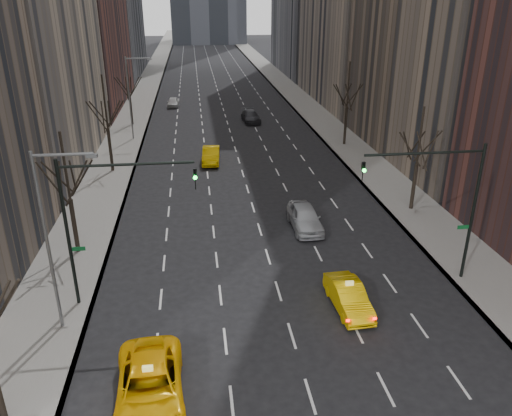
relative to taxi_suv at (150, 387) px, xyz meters
name	(u,v)px	position (x,y,z in m)	size (l,w,h in m)	color
sidewalk_left	(143,98)	(-5.75, 65.52, -0.74)	(4.50, 320.00, 0.15)	slate
sidewalk_right	(294,94)	(18.75, 65.52, -0.74)	(4.50, 320.00, 0.15)	slate
tree_lw_b	(70,199)	(-5.50, 13.52, 2.91)	(3.36, 3.50, 7.82)	black
tree_lw_c	(108,129)	(-5.50, 29.52, 3.22)	(3.36, 3.50, 8.74)	black
tree_lw_d	(130,97)	(-5.50, 47.52, 2.75)	(3.36, 3.50, 7.36)	black
tree_rw_b	(417,164)	(18.50, 17.52, 2.91)	(3.36, 3.50, 7.82)	black
tree_rw_c	(347,109)	(18.50, 35.52, 3.22)	(3.36, 3.50, 8.74)	black
traffic_mast_left	(99,209)	(-2.61, 7.52, 4.68)	(6.69, 0.39, 8.00)	black
traffic_mast_right	(447,193)	(15.60, 7.52, 4.68)	(6.69, 0.39, 8.00)	black
streetlight_near	(52,226)	(-4.34, 5.52, 4.81)	(2.83, 0.22, 9.00)	slate
streetlight_far	(132,90)	(-4.34, 40.52, 4.81)	(2.83, 0.22, 9.00)	slate
taxi_suv	(150,387)	(0.00, 0.00, 0.00)	(2.69, 5.84, 1.62)	#FFB905
taxi_sedan	(348,297)	(9.86, 5.45, -0.10)	(1.50, 4.30, 1.42)	#FAC305
silver_sedan_ahead	(305,218)	(9.68, 15.33, 0.02)	(1.96, 4.88, 1.66)	#A6A9AE
far_taxi	(211,155)	(3.74, 31.18, -0.05)	(1.61, 4.62, 1.52)	#DEAC04
far_suv_grey	(251,116)	(9.53, 47.51, -0.09)	(2.02, 4.97, 1.44)	#29292D
far_car_white	(173,102)	(-0.69, 58.39, -0.15)	(1.56, 3.89, 1.32)	#BBBBBB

